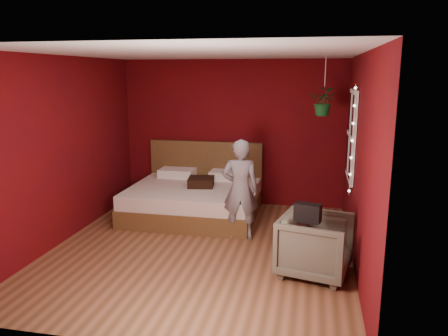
{
  "coord_description": "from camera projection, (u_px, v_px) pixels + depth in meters",
  "views": [
    {
      "loc": [
        1.45,
        -5.45,
        2.35
      ],
      "look_at": [
        0.23,
        0.4,
        1.06
      ],
      "focal_mm": 35.0,
      "sensor_mm": 36.0,
      "label": 1
    }
  ],
  "objects": [
    {
      "name": "floor",
      "position": [
        201.0,
        248.0,
        6.0
      ],
      "size": [
        4.5,
        4.5,
        0.0
      ],
      "primitive_type": "plane",
      "color": "brown",
      "rests_on": "ground"
    },
    {
      "name": "room_walls",
      "position": [
        200.0,
        127.0,
        5.65
      ],
      "size": [
        4.04,
        4.54,
        2.62
      ],
      "color": "#5A0909",
      "rests_on": "ground"
    },
    {
      "name": "window",
      "position": [
        351.0,
        135.0,
        6.16
      ],
      "size": [
        0.05,
        0.97,
        1.27
      ],
      "color": "white",
      "rests_on": "room_walls"
    },
    {
      "name": "fairy_lights",
      "position": [
        352.0,
        141.0,
        5.66
      ],
      "size": [
        0.04,
        0.04,
        1.45
      ],
      "color": "silver",
      "rests_on": "room_walls"
    },
    {
      "name": "bed",
      "position": [
        195.0,
        197.0,
        7.38
      ],
      "size": [
        2.08,
        1.77,
        1.15
      ],
      "color": "brown",
      "rests_on": "ground"
    },
    {
      "name": "person",
      "position": [
        240.0,
        190.0,
        6.24
      ],
      "size": [
        0.57,
        0.42,
        1.46
      ],
      "primitive_type": "imported",
      "rotation": [
        0.0,
        0.0,
        3.28
      ],
      "color": "gray",
      "rests_on": "ground"
    },
    {
      "name": "armchair",
      "position": [
        315.0,
        245.0,
        5.15
      ],
      "size": [
        0.96,
        0.94,
        0.73
      ],
      "primitive_type": "imported",
      "rotation": [
        0.0,
        0.0,
        1.35
      ],
      "color": "#5B5A48",
      "rests_on": "ground"
    },
    {
      "name": "handbag",
      "position": [
        308.0,
        213.0,
        4.86
      ],
      "size": [
        0.32,
        0.21,
        0.21
      ],
      "primitive_type": "cube",
      "rotation": [
        0.0,
        0.0,
        -0.26
      ],
      "color": "black",
      "rests_on": "armchair"
    },
    {
      "name": "throw_pillow",
      "position": [
        201.0,
        182.0,
        7.23
      ],
      "size": [
        0.47,
        0.47,
        0.15
      ],
      "primitive_type": "cube",
      "rotation": [
        0.0,
        0.0,
        0.16
      ],
      "color": "black",
      "rests_on": "bed"
    },
    {
      "name": "hanging_plant",
      "position": [
        324.0,
        102.0,
        6.43
      ],
      "size": [
        0.47,
        0.44,
        0.86
      ],
      "color": "silver",
      "rests_on": "room_walls"
    }
  ]
}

